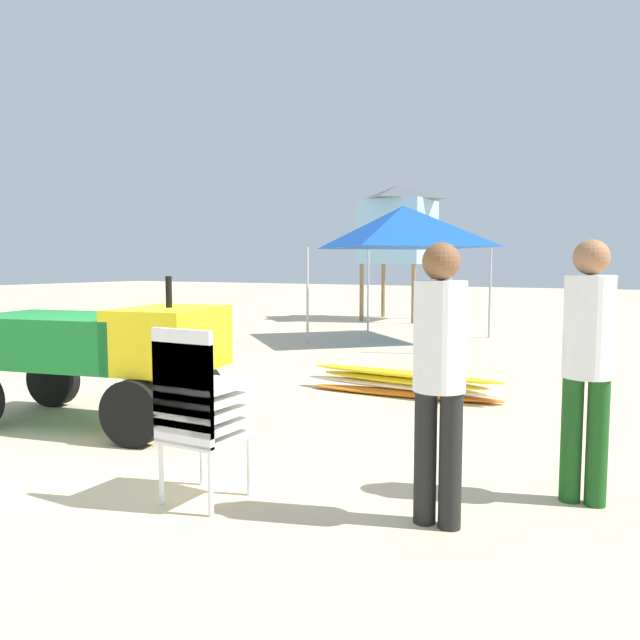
% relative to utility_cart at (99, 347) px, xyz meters
% --- Properties ---
extents(ground, '(80.00, 80.00, 0.00)m').
position_rel_utility_cart_xyz_m(ground, '(0.47, -0.43, -0.78)').
color(ground, beige).
extents(utility_cart, '(2.74, 1.74, 1.50)m').
position_rel_utility_cart_xyz_m(utility_cart, '(0.00, 0.00, 0.00)').
color(utility_cart, '#197A2D').
rests_on(utility_cart, ground).
extents(stacked_plastic_chairs, '(0.48, 0.48, 1.20)m').
position_rel_utility_cart_xyz_m(stacked_plastic_chairs, '(2.22, -1.16, -0.09)').
color(stacked_plastic_chairs, white).
rests_on(stacked_plastic_chairs, ground).
extents(surfboard_pile, '(2.61, 0.51, 0.32)m').
position_rel_utility_cart_xyz_m(surfboard_pile, '(2.16, 2.74, -0.63)').
color(surfboard_pile, orange).
rests_on(surfboard_pile, ground).
extents(lifeguard_near_left, '(0.32, 0.32, 1.74)m').
position_rel_utility_cart_xyz_m(lifeguard_near_left, '(3.74, -0.69, 0.22)').
color(lifeguard_near_left, black).
rests_on(lifeguard_near_left, ground).
extents(lifeguard_near_center, '(0.32, 0.32, 1.77)m').
position_rel_utility_cart_xyz_m(lifeguard_near_center, '(4.49, 0.13, 0.24)').
color(lifeguard_near_center, '#194C19').
rests_on(lifeguard_near_center, ground).
extents(popup_canopy, '(2.97, 2.97, 2.82)m').
position_rel_utility_cart_xyz_m(popup_canopy, '(0.15, 7.87, 1.60)').
color(popup_canopy, '#B2B2B7').
rests_on(popup_canopy, ground).
extents(lifeguard_tower, '(1.98, 1.98, 3.87)m').
position_rel_utility_cart_xyz_m(lifeguard_tower, '(-1.79, 12.44, 1.97)').
color(lifeguard_tower, olive).
rests_on(lifeguard_tower, ground).
extents(cooler_box, '(0.54, 0.35, 0.40)m').
position_rel_utility_cart_xyz_m(cooler_box, '(-1.08, 2.09, -0.58)').
color(cooler_box, red).
rests_on(cooler_box, ground).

